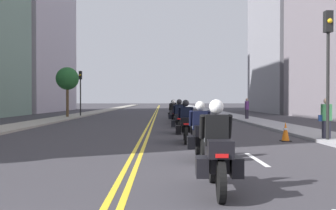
% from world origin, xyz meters
% --- Properties ---
extents(ground_plane, '(264.00, 264.00, 0.00)m').
position_xyz_m(ground_plane, '(0.00, 48.00, 0.00)').
color(ground_plane, '#343238').
extents(sidewalk_left, '(2.26, 144.00, 0.12)m').
position_xyz_m(sidewalk_left, '(-7.76, 48.00, 0.06)').
color(sidewalk_left, gray).
rests_on(sidewalk_left, ground).
extents(sidewalk_right, '(2.26, 144.00, 0.12)m').
position_xyz_m(sidewalk_right, '(7.76, 48.00, 0.06)').
color(sidewalk_right, gray).
rests_on(sidewalk_right, ground).
extents(centreline_yellow_inner, '(0.12, 132.00, 0.01)m').
position_xyz_m(centreline_yellow_inner, '(-0.12, 48.00, 0.00)').
color(centreline_yellow_inner, yellow).
rests_on(centreline_yellow_inner, ground).
extents(centreline_yellow_outer, '(0.12, 132.00, 0.01)m').
position_xyz_m(centreline_yellow_outer, '(0.12, 48.00, 0.00)').
color(centreline_yellow_outer, yellow).
rests_on(centreline_yellow_outer, ground).
extents(lane_dashes_white, '(0.14, 56.40, 0.01)m').
position_xyz_m(lane_dashes_white, '(3.31, 29.00, 0.00)').
color(lane_dashes_white, silver).
rests_on(lane_dashes_white, ground).
extents(building_left_2, '(7.19, 20.72, 29.18)m').
position_xyz_m(building_left_2, '(-17.22, 52.43, 14.59)').
color(building_left_2, '#B2A7B4').
rests_on(building_left_2, ground).
extents(building_right_2, '(9.18, 15.77, 19.62)m').
position_xyz_m(building_right_2, '(18.22, 47.34, 9.81)').
color(building_right_2, gray).
rests_on(building_right_2, ground).
extents(motorcycle_0, '(0.78, 2.22, 1.63)m').
position_xyz_m(motorcycle_0, '(1.70, 4.23, 0.67)').
color(motorcycle_0, black).
rests_on(motorcycle_0, ground).
extents(motorcycle_1, '(0.76, 2.13, 1.59)m').
position_xyz_m(motorcycle_1, '(1.79, 8.03, 0.66)').
color(motorcycle_1, black).
rests_on(motorcycle_1, ground).
extents(motorcycle_2, '(0.77, 2.13, 1.63)m').
position_xyz_m(motorcycle_2, '(1.65, 12.17, 0.66)').
color(motorcycle_2, black).
rests_on(motorcycle_2, ground).
extents(motorcycle_3, '(0.78, 2.10, 1.66)m').
position_xyz_m(motorcycle_3, '(1.59, 16.25, 0.65)').
color(motorcycle_3, black).
rests_on(motorcycle_3, ground).
extents(motorcycle_4, '(0.76, 2.22, 1.65)m').
position_xyz_m(motorcycle_4, '(1.81, 20.21, 0.66)').
color(motorcycle_4, black).
rests_on(motorcycle_4, ground).
extents(motorcycle_5, '(0.78, 2.16, 1.60)m').
position_xyz_m(motorcycle_5, '(1.54, 23.64, 0.66)').
color(motorcycle_5, black).
rests_on(motorcycle_5, ground).
extents(motorcycle_6, '(0.77, 2.10, 1.64)m').
position_xyz_m(motorcycle_6, '(1.61, 27.67, 0.66)').
color(motorcycle_6, black).
rests_on(motorcycle_6, ground).
extents(motorcycle_7, '(0.76, 2.23, 1.65)m').
position_xyz_m(motorcycle_7, '(1.80, 31.79, 0.67)').
color(motorcycle_7, black).
rests_on(motorcycle_7, ground).
extents(traffic_cone_1, '(0.38, 0.38, 0.77)m').
position_xyz_m(traffic_cone_1, '(5.59, 12.56, 0.38)').
color(traffic_cone_1, black).
rests_on(traffic_cone_1, ground).
extents(traffic_light_near, '(0.28, 0.38, 4.98)m').
position_xyz_m(traffic_light_near, '(7.03, 12.05, 3.42)').
color(traffic_light_near, black).
rests_on(traffic_light_near, ground).
extents(traffic_light_far, '(0.28, 0.38, 4.38)m').
position_xyz_m(traffic_light_far, '(-7.03, 34.54, 3.05)').
color(traffic_light_far, black).
rests_on(traffic_light_far, ground).
extents(pedestrian_0, '(0.49, 0.24, 1.69)m').
position_xyz_m(pedestrian_0, '(7.14, 12.44, 0.87)').
color(pedestrian_0, '#252433').
rests_on(pedestrian_0, ground).
extents(pedestrian_1, '(0.26, 0.38, 1.75)m').
position_xyz_m(pedestrian_1, '(7.56, 28.29, 0.90)').
color(pedestrian_1, '#292533').
rests_on(pedestrian_1, ground).
extents(street_tree_0, '(2.03, 2.03, 4.55)m').
position_xyz_m(street_tree_0, '(-7.71, 32.21, 3.50)').
color(street_tree_0, '#4E3B26').
rests_on(street_tree_0, ground).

